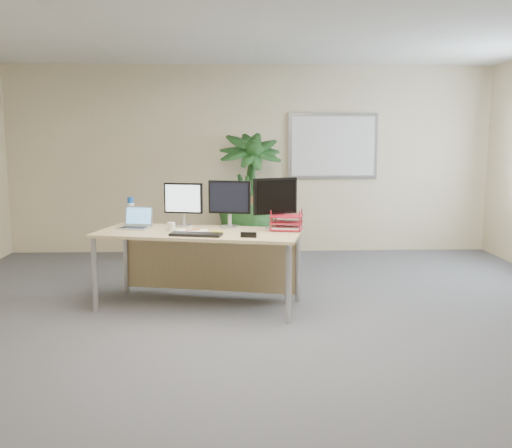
{
  "coord_description": "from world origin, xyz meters",
  "views": [
    {
      "loc": [
        -0.22,
        -4.33,
        1.66
      ],
      "look_at": [
        -0.05,
        0.35,
        0.95
      ],
      "focal_mm": 40.0,
      "sensor_mm": 36.0,
      "label": 1
    }
  ],
  "objects_px": {
    "monitor_right": "(230,201)",
    "laptop": "(136,223)",
    "desk": "(202,245)",
    "monitor_left": "(183,202)",
    "floor_plant": "(249,205)"
  },
  "relations": [
    {
      "from": "desk",
      "to": "laptop",
      "type": "bearing_deg",
      "value": 169.64
    },
    {
      "from": "monitor_left",
      "to": "monitor_right",
      "type": "height_order",
      "value": "monitor_right"
    },
    {
      "from": "desk",
      "to": "floor_plant",
      "type": "height_order",
      "value": "floor_plant"
    },
    {
      "from": "laptop",
      "to": "monitor_left",
      "type": "bearing_deg",
      "value": 11.17
    },
    {
      "from": "floor_plant",
      "to": "monitor_right",
      "type": "relative_size",
      "value": 3.12
    },
    {
      "from": "desk",
      "to": "monitor_left",
      "type": "distance_m",
      "value": 0.51
    },
    {
      "from": "monitor_right",
      "to": "laptop",
      "type": "distance_m",
      "value": 0.97
    },
    {
      "from": "floor_plant",
      "to": "desk",
      "type": "bearing_deg",
      "value": -103.2
    },
    {
      "from": "floor_plant",
      "to": "monitor_left",
      "type": "bearing_deg",
      "value": -109.74
    },
    {
      "from": "monitor_left",
      "to": "laptop",
      "type": "height_order",
      "value": "monitor_left"
    },
    {
      "from": "floor_plant",
      "to": "monitor_left",
      "type": "distance_m",
      "value": 2.16
    },
    {
      "from": "monitor_right",
      "to": "laptop",
      "type": "xyz_separation_m",
      "value": [
        -0.95,
        0.01,
        -0.22
      ]
    },
    {
      "from": "floor_plant",
      "to": "laptop",
      "type": "height_order",
      "value": "floor_plant"
    },
    {
      "from": "desk",
      "to": "monitor_right",
      "type": "relative_size",
      "value": 4.39
    },
    {
      "from": "desk",
      "to": "monitor_right",
      "type": "height_order",
      "value": "monitor_right"
    }
  ]
}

